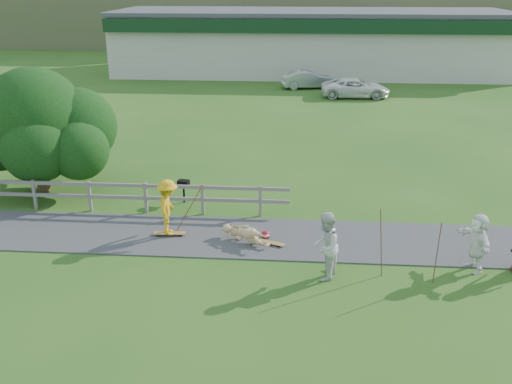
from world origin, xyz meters
TOP-DOWN VIEW (x-y plane):
  - ground at (0.00, 0.00)m, footprint 260.00×260.00m
  - path at (0.00, 1.50)m, footprint 34.00×3.00m
  - fence at (-4.62, 3.30)m, footprint 15.05×0.10m
  - strip_mall at (4.00, 34.94)m, footprint 32.50×10.75m
  - skater_rider at (-0.77, 1.44)m, footprint 0.77×1.22m
  - skater_fallen at (1.70, 1.12)m, footprint 1.25×1.64m
  - spectator_a at (4.05, -0.86)m, footprint 0.98×1.11m
  - spectator_d at (8.28, -0.06)m, footprint 0.86×1.64m
  - car_silver at (3.84, 27.32)m, footprint 4.15×2.16m
  - car_white at (7.01, 24.25)m, footprint 4.66×2.24m
  - tree at (-6.58, 5.29)m, footprint 6.12×6.12m
  - bbq at (-0.87, 4.36)m, footprint 0.44×0.36m
  - longboard_rider at (-0.77, 1.44)m, footprint 1.02×0.33m
  - longboard_fallen at (2.50, 1.02)m, footprint 0.88×0.50m
  - helmet at (2.30, 1.47)m, footprint 0.28×0.28m
  - pole_rider at (-0.17, 1.84)m, footprint 0.03×0.03m
  - pole_spec_left at (5.56, -0.62)m, footprint 0.03×0.03m
  - pole_spec_right at (7.01, -0.89)m, footprint 0.03×0.03m

SIDE VIEW (x-z plane):
  - ground at x=0.00m, z-range 0.00..0.00m
  - path at x=0.00m, z-range 0.00..0.04m
  - longboard_fallen at x=2.50m, z-range 0.00..0.10m
  - longboard_rider at x=-0.77m, z-range 0.00..0.11m
  - helmet at x=2.30m, z-range 0.00..0.28m
  - skater_fallen at x=1.70m, z-range 0.00..0.62m
  - bbq at x=-0.87m, z-range 0.00..0.85m
  - car_white at x=7.01m, z-range 0.00..1.28m
  - car_silver at x=3.84m, z-range 0.00..1.30m
  - fence at x=-4.62m, z-range 0.17..1.27m
  - spectator_d at x=8.28m, z-range 0.00..1.69m
  - pole_spec_right at x=7.01m, z-range 0.00..1.77m
  - skater_rider at x=-0.77m, z-range 0.00..1.80m
  - pole_rider at x=-0.17m, z-range 0.00..1.89m
  - spectator_a at x=4.05m, z-range 0.00..1.92m
  - pole_spec_left at x=5.56m, z-range 0.00..2.00m
  - tree at x=-6.58m, z-range 0.00..3.62m
  - strip_mall at x=4.00m, z-range 0.03..5.13m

